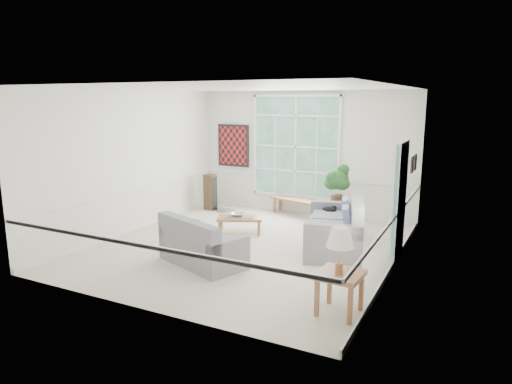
% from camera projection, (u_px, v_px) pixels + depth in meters
% --- Properties ---
extents(floor, '(5.50, 6.00, 0.01)m').
position_uv_depth(floor, '(247.00, 247.00, 8.82)').
color(floor, beige).
rests_on(floor, ground).
extents(ceiling, '(5.50, 6.00, 0.02)m').
position_uv_depth(ceiling, '(246.00, 88.00, 8.21)').
color(ceiling, white).
rests_on(ceiling, ground).
extents(wall_back, '(5.50, 0.02, 3.00)m').
position_uv_depth(wall_back, '(304.00, 153.00, 11.14)').
color(wall_back, silver).
rests_on(wall_back, ground).
extents(wall_front, '(5.50, 0.02, 3.00)m').
position_uv_depth(wall_front, '(138.00, 202.00, 5.89)').
color(wall_front, silver).
rests_on(wall_front, ground).
extents(wall_left, '(0.02, 6.00, 3.00)m').
position_uv_depth(wall_left, '(133.00, 161.00, 9.72)').
color(wall_left, silver).
rests_on(wall_left, ground).
extents(wall_right, '(0.02, 6.00, 3.00)m').
position_uv_depth(wall_right, '(398.00, 182.00, 7.30)').
color(wall_right, silver).
rests_on(wall_right, ground).
extents(window_back, '(2.30, 0.08, 2.40)m').
position_uv_depth(window_back, '(296.00, 147.00, 11.16)').
color(window_back, white).
rests_on(window_back, wall_back).
extents(entry_door, '(0.08, 0.90, 2.10)m').
position_uv_depth(entry_door, '(400.00, 201.00, 7.94)').
color(entry_door, white).
rests_on(entry_door, floor).
extents(door_sidelight, '(0.08, 0.26, 1.90)m').
position_uv_depth(door_sidelight, '(394.00, 203.00, 7.37)').
color(door_sidelight, white).
rests_on(door_sidelight, wall_right).
extents(wall_art, '(0.90, 0.06, 1.10)m').
position_uv_depth(wall_art, '(233.00, 146.00, 11.93)').
color(wall_art, maroon).
rests_on(wall_art, wall_back).
extents(wall_frame_near, '(0.04, 0.26, 0.32)m').
position_uv_depth(wall_frame_near, '(412.00, 165.00, 8.84)').
color(wall_frame_near, black).
rests_on(wall_frame_near, wall_right).
extents(wall_frame_far, '(0.04, 0.26, 0.32)m').
position_uv_depth(wall_frame_far, '(415.00, 162.00, 9.19)').
color(wall_frame_far, black).
rests_on(wall_frame_far, wall_right).
extents(loveseat_right, '(1.49, 2.13, 1.04)m').
position_uv_depth(loveseat_right, '(334.00, 223.00, 8.56)').
color(loveseat_right, gray).
rests_on(loveseat_right, floor).
extents(loveseat_front, '(1.73, 1.29, 0.84)m').
position_uv_depth(loveseat_front, '(203.00, 240.00, 7.84)').
color(loveseat_front, gray).
rests_on(loveseat_front, floor).
extents(coffee_table, '(1.07, 0.86, 0.35)m').
position_uv_depth(coffee_table, '(240.00, 225.00, 9.69)').
color(coffee_table, '#975E39').
rests_on(coffee_table, floor).
extents(pewter_bowl, '(0.45, 0.45, 0.09)m').
position_uv_depth(pewter_bowl, '(238.00, 215.00, 9.67)').
color(pewter_bowl, gray).
rests_on(pewter_bowl, coffee_table).
extents(window_bench, '(1.72, 0.76, 0.39)m').
position_uv_depth(window_bench, '(301.00, 208.00, 11.05)').
color(window_bench, '#975E39').
rests_on(window_bench, floor).
extents(end_table, '(0.52, 0.52, 0.47)m').
position_uv_depth(end_table, '(336.00, 215.00, 10.24)').
color(end_table, '#975E39').
rests_on(end_table, floor).
extents(houseplant, '(0.69, 0.69, 0.93)m').
position_uv_depth(houseplant, '(337.00, 185.00, 10.10)').
color(houseplant, '#1F4B1F').
rests_on(houseplant, end_table).
extents(side_table, '(0.60, 0.60, 0.57)m').
position_uv_depth(side_table, '(339.00, 293.00, 6.02)').
color(side_table, '#975E39').
rests_on(side_table, floor).
extents(table_lamp, '(0.43, 0.43, 0.62)m').
position_uv_depth(table_lamp, '(340.00, 251.00, 5.88)').
color(table_lamp, silver).
rests_on(table_lamp, side_table).
extents(pet_bed, '(0.59, 0.59, 0.13)m').
position_uv_depth(pet_bed, '(226.00, 208.00, 11.63)').
color(pet_bed, gray).
rests_on(pet_bed, floor).
extents(floor_speaker, '(0.31, 0.26, 0.91)m').
position_uv_depth(floor_speaker, '(210.00, 192.00, 11.67)').
color(floor_speaker, '#422C1A').
rests_on(floor_speaker, floor).
extents(cat, '(0.29, 0.21, 0.14)m').
position_uv_depth(cat, '(329.00, 210.00, 9.22)').
color(cat, black).
rests_on(cat, loveseat_right).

